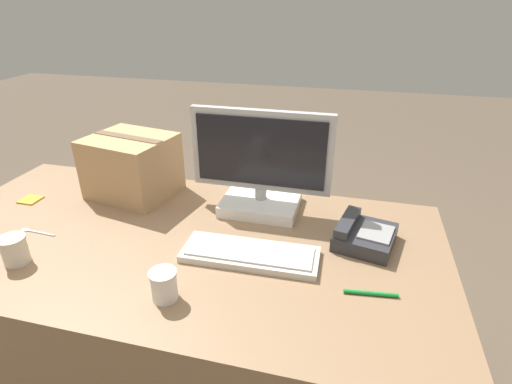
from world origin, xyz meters
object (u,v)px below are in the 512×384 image
(spoon, at_px, (33,231))
(cardboard_box, at_px, (132,166))
(paper_cup_left, at_px, (15,250))
(pen_marker, at_px, (371,293))
(desk_phone, at_px, (363,235))
(monitor, at_px, (261,171))
(paper_cup_right, at_px, (164,285))
(keyboard, at_px, (250,254))
(sticky_note_pad, at_px, (31,200))

(spoon, bearing_deg, cardboard_box, -114.95)
(paper_cup_left, bearing_deg, pen_marker, 6.02)
(desk_phone, height_order, paper_cup_left, paper_cup_left)
(pen_marker, bearing_deg, monitor, -51.21)
(paper_cup_right, distance_m, spoon, 0.63)
(keyboard, height_order, sticky_note_pad, keyboard)
(sticky_note_pad, bearing_deg, keyboard, -9.33)
(monitor, relative_size, paper_cup_left, 5.82)
(spoon, xyz_separation_m, sticky_note_pad, (-0.18, 0.20, 0.00))
(monitor, height_order, keyboard, monitor)
(keyboard, height_order, desk_phone, desk_phone)
(keyboard, xyz_separation_m, cardboard_box, (-0.58, 0.32, 0.11))
(paper_cup_right, bearing_deg, paper_cup_left, 175.76)
(monitor, distance_m, desk_phone, 0.43)
(cardboard_box, relative_size, pen_marker, 2.42)
(paper_cup_left, distance_m, cardboard_box, 0.54)
(keyboard, xyz_separation_m, paper_cup_right, (-0.18, -0.24, 0.03))
(paper_cup_right, relative_size, pen_marker, 0.59)
(monitor, bearing_deg, keyboard, -82.32)
(spoon, bearing_deg, desk_phone, -165.94)
(cardboard_box, bearing_deg, sticky_note_pad, -156.19)
(keyboard, relative_size, cardboard_box, 1.20)
(desk_phone, relative_size, paper_cup_right, 2.61)
(paper_cup_right, xyz_separation_m, spoon, (-0.60, 0.20, -0.04))
(paper_cup_left, height_order, cardboard_box, cardboard_box)
(sticky_note_pad, bearing_deg, desk_phone, 0.54)
(sticky_note_pad, bearing_deg, cardboard_box, 23.81)
(paper_cup_left, distance_m, sticky_note_pad, 0.45)
(sticky_note_pad, bearing_deg, pen_marker, -10.48)
(paper_cup_left, height_order, spoon, paper_cup_left)
(paper_cup_left, xyz_separation_m, paper_cup_right, (0.52, -0.04, -0.00))
(paper_cup_right, bearing_deg, monitor, 76.62)
(spoon, relative_size, cardboard_box, 0.40)
(cardboard_box, xyz_separation_m, sticky_note_pad, (-0.38, -0.17, -0.12))
(keyboard, height_order, paper_cup_left, paper_cup_left)
(monitor, height_order, paper_cup_right, monitor)
(spoon, bearing_deg, paper_cup_right, 165.23)
(desk_phone, distance_m, pen_marker, 0.26)
(paper_cup_right, relative_size, cardboard_box, 0.24)
(keyboard, bearing_deg, paper_cup_right, -127.80)
(pen_marker, bearing_deg, desk_phone, -90.67)
(paper_cup_left, bearing_deg, spoon, 118.00)
(keyboard, relative_size, sticky_note_pad, 5.91)
(keyboard, bearing_deg, desk_phone, 25.06)
(keyboard, distance_m, paper_cup_left, 0.72)
(monitor, bearing_deg, sticky_note_pad, -169.83)
(desk_phone, height_order, spoon, desk_phone)
(paper_cup_right, relative_size, sticky_note_pad, 1.20)
(desk_phone, xyz_separation_m, cardboard_box, (-0.92, 0.15, 0.09))
(desk_phone, relative_size, paper_cup_left, 2.58)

